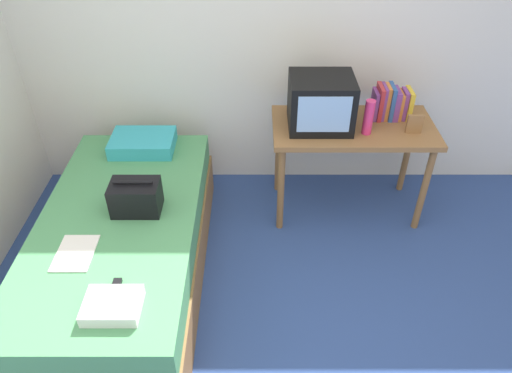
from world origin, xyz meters
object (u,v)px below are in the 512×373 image
remote_dark (114,291)px  handbag (135,197)px  bed (123,249)px  folded_towel (112,306)px  magazine (74,253)px  pillow (142,143)px  book_row (390,103)px  tv (320,102)px  water_bottle (367,117)px  desk (351,137)px  picture_frame (413,124)px

remote_dark → handbag: bearing=90.9°
bed → folded_towel: folded_towel is taller
bed → folded_towel: size_ratio=7.14×
magazine → pillow: bearing=80.4°
magazine → book_row: bearing=30.5°
folded_towel → bed: bearing=102.0°
tv → magazine: (-1.47, -1.06, -0.40)m
water_bottle → remote_dark: 1.97m
handbag → remote_dark: handbag is taller
desk → water_bottle: bearing=-59.6°
folded_towel → handbag: bearing=92.3°
water_bottle → folded_towel: water_bottle is taller
book_row → pillow: 1.84m
bed → folded_towel: 0.79m
bed → desk: 1.78m
pillow → remote_dark: pillow is taller
handbag → magazine: handbag is taller
desk → bed: bearing=-154.4°
water_bottle → pillow: 1.64m
desk → pillow: bearing=179.0°
bed → magazine: magazine is taller
handbag → picture_frame: bearing=17.4°
book_row → folded_towel: size_ratio=0.97×
bed → folded_towel: bearing=-78.0°
water_bottle → picture_frame: (0.33, 0.01, -0.06)m
desk → remote_dark: 1.97m
book_row → folded_towel: bearing=-137.0°
desk → pillow: 1.54m
water_bottle → handbag: size_ratio=0.83×
water_bottle → picture_frame: water_bottle is taller
picture_frame → pillow: bearing=176.2°
book_row → picture_frame: (0.12, -0.22, -0.05)m
bed → handbag: (0.12, 0.07, 0.37)m
tv → picture_frame: tv is taller
handbag → folded_towel: size_ratio=1.07×
water_bottle → magazine: bearing=-152.0°
tv → picture_frame: (0.65, -0.10, -0.11)m
magazine → folded_towel: size_ratio=1.04×
tv → folded_towel: (-1.16, -1.45, -0.37)m
pillow → remote_dark: bearing=-85.5°
pillow → folded_towel: pillow is taller
remote_dark → bed: bearing=102.3°
handbag → folded_towel: 0.78m
bed → desk: size_ratio=1.72×
bed → magazine: (-0.16, -0.31, 0.28)m
desk → book_row: book_row is taller
water_bottle → pillow: bearing=175.1°
desk → handbag: 1.59m
book_row → pillow: (-1.81, -0.09, -0.28)m
pillow → handbag: size_ratio=1.54×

